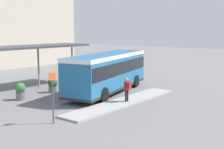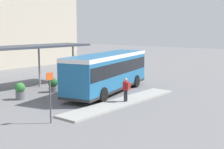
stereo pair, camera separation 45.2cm
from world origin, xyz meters
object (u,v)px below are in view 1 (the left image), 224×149
(bicycle_green, at_px, (115,73))
(platform_sign, at_px, (53,96))
(city_bus, at_px, (108,70))
(pedestrian_waiting, at_px, (127,88))
(bicycle_orange, at_px, (123,74))
(bicycle_white, at_px, (118,74))
(potted_planter_near_shelter, at_px, (20,91))
(potted_planter_far_side, at_px, (53,85))

(bicycle_green, distance_m, platform_sign, 17.48)
(city_bus, height_order, pedestrian_waiting, city_bus)
(bicycle_orange, distance_m, platform_sign, 16.69)
(bicycle_green, bearing_deg, city_bus, -59.86)
(bicycle_white, distance_m, platform_sign, 16.88)
(bicycle_orange, relative_size, platform_sign, 0.61)
(potted_planter_near_shelter, bearing_deg, potted_planter_far_side, 3.82)
(bicycle_white, bearing_deg, platform_sign, -68.80)
(bicycle_green, height_order, potted_planter_near_shelter, potted_planter_near_shelter)
(pedestrian_waiting, relative_size, platform_sign, 0.59)
(potted_planter_far_side, bearing_deg, platform_sign, -130.89)
(city_bus, bearing_deg, potted_planter_far_side, 113.88)
(pedestrian_waiting, relative_size, bicycle_white, 0.95)
(potted_planter_near_shelter, bearing_deg, bicycle_orange, 0.88)
(city_bus, relative_size, platform_sign, 3.79)
(bicycle_orange, relative_size, bicycle_green, 1.04)
(bicycle_white, bearing_deg, potted_planter_near_shelter, -90.01)
(bicycle_orange, xyz_separation_m, potted_planter_near_shelter, (-12.98, -0.20, 0.29))
(bicycle_green, bearing_deg, bicycle_orange, -15.49)
(city_bus, distance_m, platform_sign, 8.84)
(city_bus, xyz_separation_m, bicycle_green, (7.27, 4.87, -1.49))
(bicycle_white, bearing_deg, bicycle_orange, 3.32)
(pedestrian_waiting, height_order, bicycle_green, pedestrian_waiting)
(bicycle_orange, relative_size, bicycle_white, 0.99)
(potted_planter_near_shelter, relative_size, potted_planter_far_side, 1.08)
(bicycle_white, xyz_separation_m, bicycle_green, (0.36, 0.65, -0.02))
(potted_planter_far_side, distance_m, platform_sign, 8.62)
(bicycle_green, relative_size, potted_planter_near_shelter, 1.31)
(bicycle_orange, bearing_deg, potted_planter_far_side, 82.62)
(city_bus, bearing_deg, bicycle_green, 20.32)
(bicycle_white, distance_m, potted_planter_near_shelter, 12.93)
(potted_planter_far_side, bearing_deg, bicycle_orange, -0.10)
(bicycle_orange, height_order, platform_sign, platform_sign)
(bicycle_green, xyz_separation_m, potted_planter_near_shelter, (-13.26, -1.51, 0.30))
(city_bus, xyz_separation_m, bicycle_orange, (7.00, 3.56, -1.47))
(pedestrian_waiting, bearing_deg, bicycle_orange, -51.89)
(city_bus, bearing_deg, bicycle_white, 17.87)
(potted_planter_far_side, bearing_deg, bicycle_white, 3.77)
(pedestrian_waiting, bearing_deg, bicycle_white, -49.11)
(pedestrian_waiting, xyz_separation_m, bicycle_white, (8.94, 7.55, -0.69))
(pedestrian_waiting, height_order, bicycle_white, pedestrian_waiting)
(city_bus, xyz_separation_m, platform_sign, (-8.35, -2.90, -0.28))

